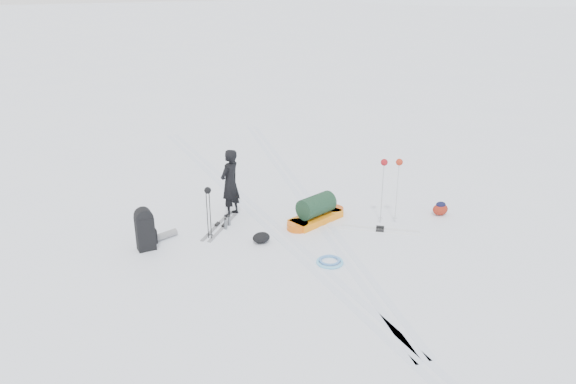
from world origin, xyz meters
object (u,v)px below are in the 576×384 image
(pulk_sled, at_px, (316,212))
(ski_poles_black, at_px, (208,197))
(expedition_rucksack, at_px, (148,229))
(skier, at_px, (230,183))

(pulk_sled, height_order, ski_poles_black, ski_poles_black)
(pulk_sled, relative_size, expedition_rucksack, 1.89)
(expedition_rucksack, bearing_deg, skier, 19.87)
(pulk_sled, distance_m, expedition_rucksack, 3.84)
(expedition_rucksack, height_order, ski_poles_black, ski_poles_black)
(skier, bearing_deg, expedition_rucksack, -12.77)
(pulk_sled, bearing_deg, expedition_rucksack, 156.34)
(ski_poles_black, bearing_deg, pulk_sled, -10.41)
(expedition_rucksack, bearing_deg, pulk_sled, -6.85)
(skier, distance_m, pulk_sled, 2.13)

